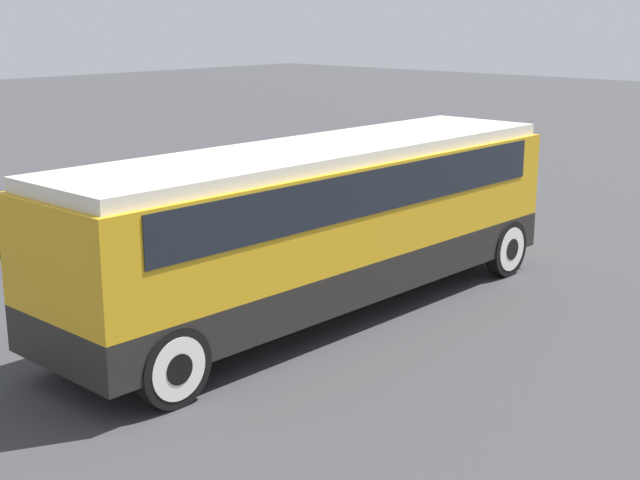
# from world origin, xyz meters

# --- Properties ---
(ground_plane) EXTENTS (120.00, 120.00, 0.00)m
(ground_plane) POSITION_xyz_m (0.00, 0.00, 0.00)
(ground_plane) COLOR #38383A
(tour_bus) EXTENTS (10.83, 2.66, 3.11)m
(tour_bus) POSITION_xyz_m (0.10, -0.00, 1.89)
(tour_bus) COLOR black
(tour_bus) RESTS_ON ground_plane
(parked_car_near) EXTENTS (4.72, 1.98, 1.50)m
(parked_car_near) POSITION_xyz_m (2.37, 6.03, 0.74)
(parked_car_near) COLOR #BCBCC1
(parked_car_near) RESTS_ON ground_plane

